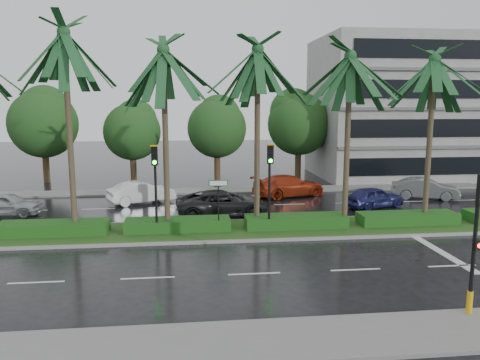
{
  "coord_description": "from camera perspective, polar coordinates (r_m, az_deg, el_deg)",
  "views": [
    {
      "loc": [
        -2.41,
        -21.85,
        6.44
      ],
      "look_at": [
        0.17,
        1.5,
        2.56
      ],
      "focal_mm": 35.0,
      "sensor_mm": 36.0,
      "label": 1
    }
  ],
  "objects": [
    {
      "name": "street_sign",
      "position": [
        22.78,
        -2.65,
        -1.56
      ],
      "size": [
        0.95,
        0.09,
        2.6
      ],
      "color": "black",
      "rests_on": "median"
    },
    {
      "name": "car_darkgrey",
      "position": [
        26.93,
        -2.11,
        -2.85
      ],
      "size": [
        2.95,
        5.55,
        1.48
      ],
      "primitive_type": "imported",
      "rotation": [
        0.0,
        0.0,
        1.66
      ],
      "color": "black",
      "rests_on": "ground"
    },
    {
      "name": "palm_row",
      "position": [
        22.97,
        -3.51,
        14.0
      ],
      "size": [
        26.3,
        4.2,
        10.31
      ],
      "color": "#3A3321",
      "rests_on": "median"
    },
    {
      "name": "hedge",
      "position": [
        23.74,
        -0.28,
        -5.24
      ],
      "size": [
        35.2,
        1.4,
        0.6
      ],
      "color": "#144815",
      "rests_on": "median"
    },
    {
      "name": "far_sidewalk",
      "position": [
        34.53,
        -2.21,
        -1.28
      ],
      "size": [
        40.0,
        2.0,
        0.12
      ],
      "primitive_type": "cube",
      "color": "slate",
      "rests_on": "ground"
    },
    {
      "name": "median",
      "position": [
        23.84,
        -0.28,
        -6.1
      ],
      "size": [
        36.0,
        4.0,
        0.15
      ],
      "color": "gray",
      "rests_on": "ground"
    },
    {
      "name": "bg_trees",
      "position": [
        39.59,
        -1.75,
        7.15
      ],
      "size": [
        33.53,
        5.6,
        8.1
      ],
      "color": "#3A261A",
      "rests_on": "ground"
    },
    {
      "name": "signal_median_left",
      "position": [
        22.47,
        -10.3,
        0.41
      ],
      "size": [
        0.34,
        0.42,
        4.36
      ],
      "color": "black",
      "rests_on": "median"
    },
    {
      "name": "ground",
      "position": [
        22.9,
        -0.02,
        -6.96
      ],
      "size": [
        120.0,
        120.0,
        0.0
      ],
      "primitive_type": "plane",
      "color": "black",
      "rests_on": "ground"
    },
    {
      "name": "car_blue",
      "position": [
        30.21,
        16.01,
        -2.02
      ],
      "size": [
        2.76,
        4.18,
        1.32
      ],
      "primitive_type": "imported",
      "rotation": [
        0.0,
        0.0,
        1.91
      ],
      "color": "navy",
      "rests_on": "ground"
    },
    {
      "name": "car_white",
      "position": [
        31.02,
        -11.93,
        -1.49
      ],
      "size": [
        3.11,
        4.51,
        1.41
      ],
      "primitive_type": "imported",
      "rotation": [
        0.0,
        0.0,
        1.99
      ],
      "color": "white",
      "rests_on": "ground"
    },
    {
      "name": "car_silver",
      "position": [
        30.27,
        -26.54,
        -2.64
      ],
      "size": [
        1.97,
        4.03,
        1.32
      ],
      "primitive_type": "imported",
      "rotation": [
        0.0,
        0.0,
        1.46
      ],
      "color": "#B2B6BA",
      "rests_on": "ground"
    },
    {
      "name": "car_grey",
      "position": [
        34.08,
        21.63,
        -0.98
      ],
      "size": [
        2.87,
        4.54,
        1.41
      ],
      "primitive_type": "imported",
      "rotation": [
        0.0,
        0.0,
        1.22
      ],
      "color": "slate",
      "rests_on": "ground"
    },
    {
      "name": "signal_near",
      "position": [
        15.54,
        26.91,
        -6.34
      ],
      "size": [
        0.34,
        0.45,
        4.36
      ],
      "color": "black",
      "rests_on": "near_sidewalk"
    },
    {
      "name": "near_sidewalk",
      "position": [
        13.5,
        5.01,
        -18.87
      ],
      "size": [
        40.0,
        2.4,
        0.12
      ],
      "primitive_type": "cube",
      "color": "slate",
      "rests_on": "ground"
    },
    {
      "name": "signal_median_right",
      "position": [
        22.75,
        3.66,
        0.65
      ],
      "size": [
        0.34,
        0.42,
        4.36
      ],
      "color": "black",
      "rests_on": "median"
    },
    {
      "name": "building",
      "position": [
        44.33,
        19.87,
        8.26
      ],
      "size": [
        16.0,
        10.0,
        12.0
      ],
      "primitive_type": "cube",
      "color": "gray",
      "rests_on": "ground"
    },
    {
      "name": "car_red",
      "position": [
        32.73,
        5.97,
        -0.68
      ],
      "size": [
        3.72,
        5.61,
        1.51
      ],
      "primitive_type": "imported",
      "rotation": [
        0.0,
        0.0,
        1.91
      ],
      "color": "maroon",
      "rests_on": "ground"
    },
    {
      "name": "lane_markings",
      "position": [
        23.02,
        7.69,
        -6.94
      ],
      "size": [
        34.0,
        13.06,
        0.01
      ],
      "color": "silver",
      "rests_on": "ground"
    }
  ]
}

